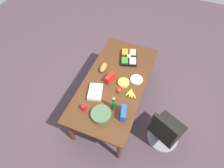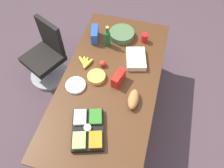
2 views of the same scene
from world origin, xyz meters
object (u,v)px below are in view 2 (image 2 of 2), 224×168
at_px(bread_loaf, 133,99).
at_px(chip_bowl, 96,77).
at_px(veggie_tray, 88,129).
at_px(office_chair, 47,59).
at_px(chip_bag_red, 118,78).
at_px(red_solo_cup, 145,38).
at_px(salad_bowl, 122,34).
at_px(wine_bottle, 107,38).
at_px(conference_table, 110,85).
at_px(sheet_cake, 136,59).
at_px(chip_bag_blue, 95,34).
at_px(paper_plate_stack, 76,85).
at_px(banana_bunch, 85,62).
at_px(apple_red, 103,64).

height_order(bread_loaf, chip_bowl, bread_loaf).
bearing_deg(veggie_tray, office_chair, 44.69).
bearing_deg(chip_bag_red, red_solo_cup, -13.18).
xyz_separation_m(red_solo_cup, chip_bag_red, (-0.69, 0.16, 0.02)).
relative_size(salad_bowl, wine_bottle, 1.08).
distance_m(red_solo_cup, salad_bowl, 0.29).
bearing_deg(conference_table, sheet_cake, -30.73).
bearing_deg(chip_bowl, red_solo_cup, -29.89).
relative_size(veggie_tray, chip_bowl, 2.45).
bearing_deg(chip_bag_blue, paper_plate_stack, -178.88).
xyz_separation_m(veggie_tray, red_solo_cup, (1.33, -0.30, 0.02)).
bearing_deg(chip_bowl, chip_bag_red, -84.74).
xyz_separation_m(office_chair, sheet_cake, (-0.04, -1.28, 0.46)).
relative_size(office_chair, veggie_tray, 1.90).
bearing_deg(chip_bag_red, paper_plate_stack, 112.39).
bearing_deg(sheet_cake, conference_table, 149.27).
relative_size(paper_plate_stack, salad_bowl, 0.70).
xyz_separation_m(paper_plate_stack, chip_bag_red, (0.18, -0.44, 0.06)).
relative_size(chip_bowl, banana_bunch, 1.01).
bearing_deg(chip_bowl, sheet_cake, -45.28).
relative_size(office_chair, red_solo_cup, 8.49).
bearing_deg(banana_bunch, paper_plate_stack, -179.78).
relative_size(apple_red, banana_bunch, 0.38).
xyz_separation_m(paper_plate_stack, banana_bunch, (0.33, 0.00, 0.01)).
bearing_deg(office_chair, chip_bag_red, -108.68).
bearing_deg(chip_bowl, bread_loaf, -111.72).
distance_m(apple_red, salad_bowl, 0.53).
relative_size(apple_red, chip_bowl, 0.38).
bearing_deg(chip_bowl, wine_bottle, 2.05).
xyz_separation_m(veggie_tray, apple_red, (0.81, 0.09, 0.00)).
height_order(red_solo_cup, salad_bowl, red_solo_cup).
bearing_deg(bread_loaf, banana_bunch, 61.44).
bearing_deg(bread_loaf, wine_bottle, 33.96).
xyz_separation_m(paper_plate_stack, salad_bowl, (0.88, -0.30, 0.02)).
bearing_deg(red_solo_cup, salad_bowl, 89.01).
xyz_separation_m(veggie_tray, chip_bag_red, (0.64, -0.14, 0.03)).
xyz_separation_m(red_solo_cup, banana_bunch, (-0.54, 0.60, -0.03)).
relative_size(red_solo_cup, chip_bowl, 0.55).
relative_size(paper_plate_stack, wine_bottle, 0.75).
distance_m(veggie_tray, red_solo_cup, 1.36).
height_order(chip_bag_blue, chip_bowl, chip_bag_blue).
relative_size(veggie_tray, apple_red, 6.46).
distance_m(office_chair, chip_bowl, 1.09).
bearing_deg(salad_bowl, chip_bag_blue, 111.58).
bearing_deg(office_chair, bread_loaf, -113.59).
bearing_deg(red_solo_cup, paper_plate_stack, 145.49).
xyz_separation_m(chip_bag_blue, salad_bowl, (0.13, -0.32, -0.04)).
height_order(paper_plate_stack, banana_bunch, banana_bunch).
height_order(red_solo_cup, sheet_cake, red_solo_cup).
bearing_deg(apple_red, red_solo_cup, -37.29).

